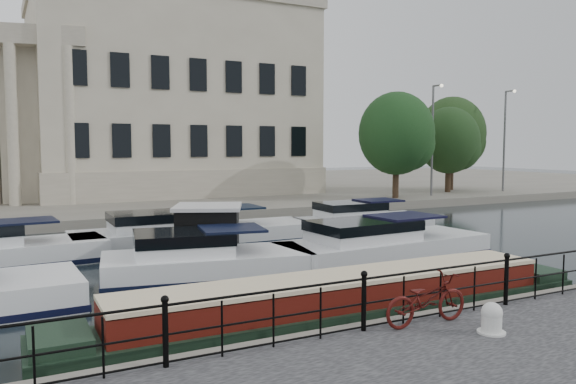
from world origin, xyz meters
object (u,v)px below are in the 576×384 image
(narrowboat, at_px, (343,309))
(harbour_hut, at_px, (208,237))
(bicycle, at_px, (426,299))
(mooring_bollard, at_px, (492,319))

(narrowboat, relative_size, harbour_hut, 3.45)
(bicycle, relative_size, mooring_bollard, 3.26)
(mooring_bollard, bearing_deg, narrowboat, 113.25)
(mooring_bollard, xyz_separation_m, harbour_hut, (-1.90, 11.29, 0.11))
(bicycle, bearing_deg, narrowboat, 15.69)
(bicycle, height_order, harbour_hut, harbour_hut)
(mooring_bollard, bearing_deg, harbour_hut, 99.55)
(narrowboat, bearing_deg, bicycle, -74.25)
(narrowboat, bearing_deg, harbour_hut, 94.54)
(narrowboat, height_order, harbour_hut, harbour_hut)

